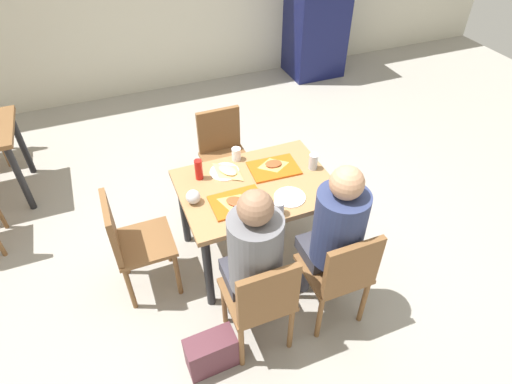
# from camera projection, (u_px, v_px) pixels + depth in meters

# --- Properties ---
(ground_plane) EXTENTS (10.00, 10.00, 0.02)m
(ground_plane) POSITION_uv_depth(u_px,v_px,m) (256.00, 252.00, 3.55)
(ground_plane) COLOR #9E998E
(main_table) EXTENTS (1.10, 0.80, 0.72)m
(main_table) POSITION_uv_depth(u_px,v_px,m) (256.00, 195.00, 3.13)
(main_table) COLOR #9E7247
(main_table) RESTS_ON ground_plane
(chair_near_left) EXTENTS (0.40, 0.40, 0.86)m
(chair_near_left) POSITION_uv_depth(u_px,v_px,m) (262.00, 299.00, 2.58)
(chair_near_left) COLOR brown
(chair_near_left) RESTS_ON ground_plane
(chair_near_right) EXTENTS (0.40, 0.40, 0.86)m
(chair_near_right) POSITION_uv_depth(u_px,v_px,m) (341.00, 272.00, 2.74)
(chair_near_right) COLOR brown
(chair_near_right) RESTS_ON ground_plane
(chair_far_side) EXTENTS (0.40, 0.40, 0.86)m
(chair_far_side) POSITION_uv_depth(u_px,v_px,m) (223.00, 150.00, 3.76)
(chair_far_side) COLOR brown
(chair_far_side) RESTS_ON ground_plane
(chair_left_end) EXTENTS (0.40, 0.40, 0.86)m
(chair_left_end) POSITION_uv_depth(u_px,v_px,m) (131.00, 240.00, 2.95)
(chair_left_end) COLOR brown
(chair_left_end) RESTS_ON ground_plane
(person_in_red) EXTENTS (0.32, 0.42, 1.27)m
(person_in_red) POSITION_uv_depth(u_px,v_px,m) (253.00, 256.00, 2.52)
(person_in_red) COLOR #383842
(person_in_red) RESTS_ON ground_plane
(person_in_brown_jacket) EXTENTS (0.32, 0.42, 1.27)m
(person_in_brown_jacket) POSITION_uv_depth(u_px,v_px,m) (335.00, 231.00, 2.67)
(person_in_brown_jacket) COLOR #383842
(person_in_brown_jacket) RESTS_ON ground_plane
(tray_red_near) EXTENTS (0.36, 0.26, 0.02)m
(tray_red_near) POSITION_uv_depth(u_px,v_px,m) (237.00, 202.00, 2.91)
(tray_red_near) COLOR #D85914
(tray_red_near) RESTS_ON main_table
(tray_red_far) EXTENTS (0.37, 0.28, 0.02)m
(tray_red_far) POSITION_uv_depth(u_px,v_px,m) (274.00, 168.00, 3.20)
(tray_red_far) COLOR #D85914
(tray_red_far) RESTS_ON main_table
(paper_plate_center) EXTENTS (0.22, 0.22, 0.01)m
(paper_plate_center) POSITION_uv_depth(u_px,v_px,m) (225.00, 172.00, 3.18)
(paper_plate_center) COLOR white
(paper_plate_center) RESTS_ON main_table
(paper_plate_near_edge) EXTENTS (0.22, 0.22, 0.01)m
(paper_plate_near_edge) POSITION_uv_depth(u_px,v_px,m) (290.00, 197.00, 2.96)
(paper_plate_near_edge) COLOR white
(paper_plate_near_edge) RESTS_ON main_table
(pizza_slice_a) EXTENTS (0.25, 0.24, 0.02)m
(pizza_slice_a) POSITION_uv_depth(u_px,v_px,m) (237.00, 202.00, 2.89)
(pizza_slice_a) COLOR tan
(pizza_slice_a) RESTS_ON tray_red_near
(pizza_slice_b) EXTENTS (0.19, 0.15, 0.02)m
(pizza_slice_b) POSITION_uv_depth(u_px,v_px,m) (273.00, 164.00, 3.21)
(pizza_slice_b) COLOR tan
(pizza_slice_b) RESTS_ON tray_red_far
(pizza_slice_c) EXTENTS (0.23, 0.27, 0.02)m
(pizza_slice_c) POSITION_uv_depth(u_px,v_px,m) (228.00, 171.00, 3.16)
(pizza_slice_c) COLOR #DBAD60
(pizza_slice_c) RESTS_ON paper_plate_center
(plastic_cup_a) EXTENTS (0.07, 0.07, 0.10)m
(plastic_cup_a) POSITION_uv_depth(u_px,v_px,m) (236.00, 154.00, 3.27)
(plastic_cup_a) COLOR white
(plastic_cup_a) RESTS_ON main_table
(plastic_cup_b) EXTENTS (0.07, 0.07, 0.10)m
(plastic_cup_b) POSITION_uv_depth(u_px,v_px,m) (279.00, 208.00, 2.81)
(plastic_cup_b) COLOR white
(plastic_cup_b) RESTS_ON main_table
(soda_can) EXTENTS (0.07, 0.07, 0.12)m
(soda_can) POSITION_uv_depth(u_px,v_px,m) (313.00, 162.00, 3.18)
(soda_can) COLOR #B7BCC6
(soda_can) RESTS_ON main_table
(condiment_bottle) EXTENTS (0.06, 0.06, 0.16)m
(condiment_bottle) POSITION_uv_depth(u_px,v_px,m) (199.00, 170.00, 3.07)
(condiment_bottle) COLOR red
(condiment_bottle) RESTS_ON main_table
(foil_bundle) EXTENTS (0.10, 0.10, 0.10)m
(foil_bundle) POSITION_uv_depth(u_px,v_px,m) (193.00, 197.00, 2.89)
(foil_bundle) COLOR silver
(foil_bundle) RESTS_ON main_table
(handbag) EXTENTS (0.33, 0.18, 0.28)m
(handbag) POSITION_uv_depth(u_px,v_px,m) (211.00, 353.00, 2.71)
(handbag) COLOR #592D38
(handbag) RESTS_ON ground_plane
(drink_fridge) EXTENTS (0.70, 0.60, 1.90)m
(drink_fridge) POSITION_uv_depth(u_px,v_px,m) (318.00, 2.00, 5.49)
(drink_fridge) COLOR #14194C
(drink_fridge) RESTS_ON ground_plane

